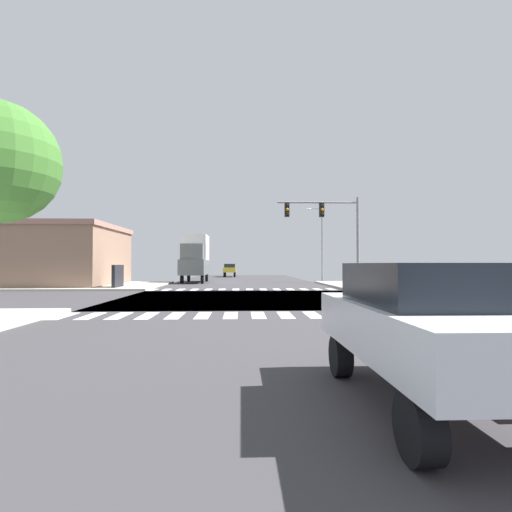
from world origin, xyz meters
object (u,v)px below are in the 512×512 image
at_px(bank_building, 29,256).
at_px(box_truck_trailing_1, 195,257).
at_px(sedan_nearside_1, 230,269).
at_px(traffic_signal_mast, 327,221).
at_px(street_lamp, 320,237).
at_px(sedan_farside_2, 423,321).

distance_m(bank_building, box_truck_trailing_1, 14.73).
distance_m(bank_building, sedan_nearside_1, 28.78).
bearing_deg(traffic_signal_mast, bank_building, 166.99).
height_order(bank_building, box_truck_trailing_1, bank_building).
xyz_separation_m(traffic_signal_mast, box_truck_trailing_1, (-10.88, 11.97, -2.39)).
height_order(street_lamp, sedan_farside_2, street_lamp).
height_order(street_lamp, box_truck_trailing_1, street_lamp).
bearing_deg(traffic_signal_mast, street_lamp, 81.30).
relative_size(street_lamp, box_truck_trailing_1, 1.06).
bearing_deg(sedan_nearside_1, sedan_farside_2, 94.33).
relative_size(traffic_signal_mast, sedan_nearside_1, 1.57).
xyz_separation_m(traffic_signal_mast, sedan_nearside_1, (-7.88, 29.28, -3.84)).
height_order(traffic_signal_mast, box_truck_trailing_1, traffic_signal_mast).
relative_size(bank_building, box_truck_trailing_1, 2.24).
bearing_deg(bank_building, traffic_signal_mast, -13.01).
xyz_separation_m(street_lamp, bank_building, (-25.93, -6.13, -2.01)).
xyz_separation_m(sedan_nearside_1, sedan_farside_2, (4.00, -52.81, 0.00)).
bearing_deg(sedan_farside_2, sedan_nearside_1, 94.33).
distance_m(traffic_signal_mast, bank_building, 24.89).
bearing_deg(sedan_farside_2, box_truck_trailing_1, 101.15).
relative_size(sedan_nearside_1, box_truck_trailing_1, 0.60).
relative_size(street_lamp, sedan_farside_2, 1.77).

